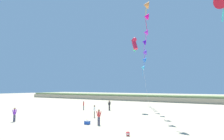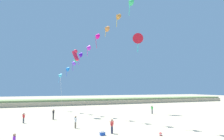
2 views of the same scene
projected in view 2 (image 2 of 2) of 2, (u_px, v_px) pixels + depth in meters
dune_ridge at (79, 102)px, 59.24m from camera, size 120.00×9.08×1.84m
person_near_left at (53, 114)px, 30.05m from camera, size 0.43×0.53×1.72m
person_near_right at (24, 117)px, 26.92m from camera, size 0.49×0.36×1.53m
person_far_left at (76, 121)px, 23.42m from camera, size 0.37×0.52×1.61m
person_far_right at (152, 109)px, 36.70m from camera, size 0.24×0.62×1.76m
person_far_center at (112, 125)px, 20.71m from camera, size 0.58×0.23×1.66m
kite_banner_string at (111, 22)px, 30.73m from camera, size 16.26×34.09×26.08m
large_kite_low_lead at (75, 55)px, 34.78m from camera, size 1.68×1.50×2.72m
large_kite_mid_trail at (138, 39)px, 40.32m from camera, size 2.64×2.02×4.44m
beach_cooler at (102, 133)px, 19.86m from camera, size 0.58×0.41×0.46m
beach_ball at (160, 134)px, 19.73m from camera, size 0.36×0.36×0.36m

